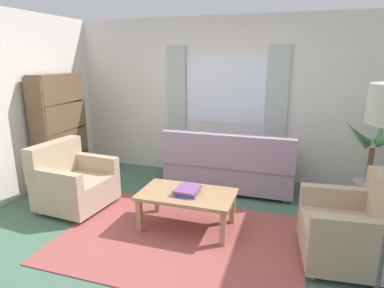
{
  "coord_description": "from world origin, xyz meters",
  "views": [
    {
      "loc": [
        1.11,
        -3.02,
        1.95
      ],
      "look_at": [
        -0.09,
        0.7,
        0.91
      ],
      "focal_mm": 30.34,
      "sensor_mm": 36.0,
      "label": 1
    }
  ],
  "objects_px": {
    "coffee_table": "(187,197)",
    "potted_plant": "(370,171)",
    "armchair_left": "(72,182)",
    "book_stack_on_table": "(187,191)",
    "couch": "(229,166)",
    "bookshelf": "(62,136)",
    "armchair_right": "(353,229)"
  },
  "relations": [
    {
      "from": "coffee_table",
      "to": "book_stack_on_table",
      "type": "height_order",
      "value": "book_stack_on_table"
    },
    {
      "from": "armchair_left",
      "to": "book_stack_on_table",
      "type": "relative_size",
      "value": 2.73
    },
    {
      "from": "armchair_right",
      "to": "book_stack_on_table",
      "type": "height_order",
      "value": "armchair_right"
    },
    {
      "from": "armchair_left",
      "to": "armchair_right",
      "type": "bearing_deg",
      "value": -88.72
    },
    {
      "from": "couch",
      "to": "bookshelf",
      "type": "relative_size",
      "value": 1.1
    },
    {
      "from": "coffee_table",
      "to": "potted_plant",
      "type": "xyz_separation_m",
      "value": [
        2.15,
        1.37,
        0.1
      ]
    },
    {
      "from": "armchair_left",
      "to": "bookshelf",
      "type": "relative_size",
      "value": 0.53
    },
    {
      "from": "couch",
      "to": "armchair_right",
      "type": "bearing_deg",
      "value": 135.88
    },
    {
      "from": "couch",
      "to": "bookshelf",
      "type": "xyz_separation_m",
      "value": [
        -2.57,
        -0.51,
        0.4
      ]
    },
    {
      "from": "coffee_table",
      "to": "potted_plant",
      "type": "relative_size",
      "value": 0.93
    },
    {
      "from": "couch",
      "to": "potted_plant",
      "type": "distance_m",
      "value": 1.92
    },
    {
      "from": "coffee_table",
      "to": "bookshelf",
      "type": "height_order",
      "value": "bookshelf"
    },
    {
      "from": "couch",
      "to": "coffee_table",
      "type": "bearing_deg",
      "value": 79.82
    },
    {
      "from": "armchair_right",
      "to": "coffee_table",
      "type": "relative_size",
      "value": 0.83
    },
    {
      "from": "armchair_left",
      "to": "armchair_right",
      "type": "height_order",
      "value": "same"
    },
    {
      "from": "armchair_left",
      "to": "coffee_table",
      "type": "height_order",
      "value": "armchair_left"
    },
    {
      "from": "armchair_right",
      "to": "potted_plant",
      "type": "xyz_separation_m",
      "value": [
        0.4,
        1.53,
        0.13
      ]
    },
    {
      "from": "armchair_left",
      "to": "couch",
      "type": "bearing_deg",
      "value": -51.22
    },
    {
      "from": "book_stack_on_table",
      "to": "potted_plant",
      "type": "bearing_deg",
      "value": 32.94
    },
    {
      "from": "potted_plant",
      "to": "coffee_table",
      "type": "bearing_deg",
      "value": -147.38
    },
    {
      "from": "potted_plant",
      "to": "bookshelf",
      "type": "height_order",
      "value": "bookshelf"
    },
    {
      "from": "couch",
      "to": "coffee_table",
      "type": "distance_m",
      "value": 1.33
    },
    {
      "from": "couch",
      "to": "potted_plant",
      "type": "bearing_deg",
      "value": -178.05
    },
    {
      "from": "couch",
      "to": "book_stack_on_table",
      "type": "relative_size",
      "value": 5.73
    },
    {
      "from": "potted_plant",
      "to": "bookshelf",
      "type": "relative_size",
      "value": 0.69
    },
    {
      "from": "armchair_right",
      "to": "bookshelf",
      "type": "bearing_deg",
      "value": -108.75
    },
    {
      "from": "armchair_left",
      "to": "coffee_table",
      "type": "relative_size",
      "value": 0.82
    },
    {
      "from": "armchair_left",
      "to": "book_stack_on_table",
      "type": "height_order",
      "value": "armchair_left"
    },
    {
      "from": "coffee_table",
      "to": "potted_plant",
      "type": "distance_m",
      "value": 2.55
    },
    {
      "from": "potted_plant",
      "to": "armchair_left",
      "type": "bearing_deg",
      "value": -160.74
    },
    {
      "from": "couch",
      "to": "book_stack_on_table",
      "type": "bearing_deg",
      "value": 80.3
    },
    {
      "from": "couch",
      "to": "bookshelf",
      "type": "bearing_deg",
      "value": 11.16
    }
  ]
}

